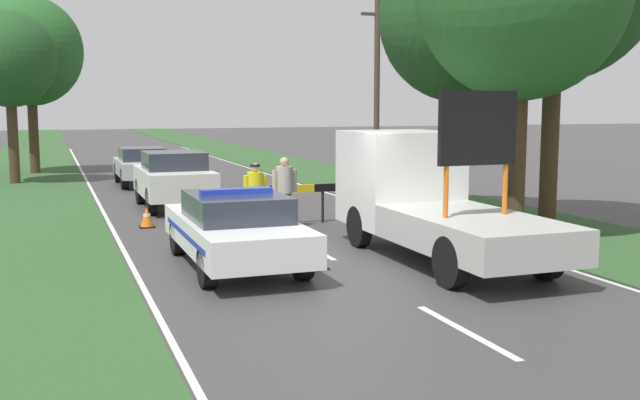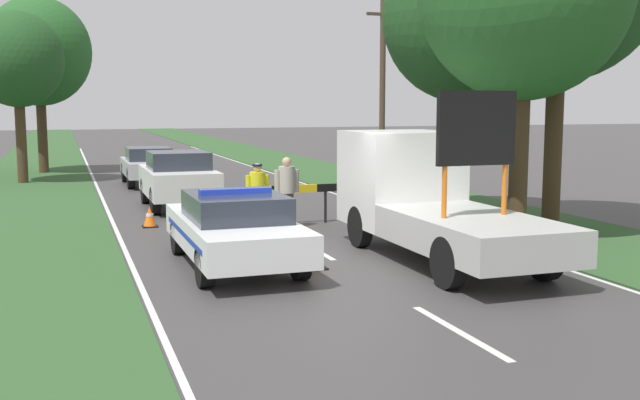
{
  "view_description": "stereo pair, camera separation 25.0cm",
  "coord_description": "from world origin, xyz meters",
  "px_view_note": "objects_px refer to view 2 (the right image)",
  "views": [
    {
      "loc": [
        -5.11,
        -12.7,
        3.0
      ],
      "look_at": [
        -0.06,
        1.2,
        1.1
      ],
      "focal_mm": 42.0,
      "sensor_mm": 36.0,
      "label": 1
    },
    {
      "loc": [
        -4.88,
        -12.78,
        3.0
      ],
      "look_at": [
        -0.06,
        1.2,
        1.1
      ],
      "focal_mm": 42.0,
      "sensor_mm": 36.0,
      "label": 2
    }
  ],
  "objects_px": {
    "queued_car_sedan_silver": "(148,165)",
    "queued_car_van_white": "(178,178)",
    "utility_pole": "(382,90)",
    "road_barrier": "(271,192)",
    "traffic_cone_centre_front": "(416,217)",
    "traffic_cone_near_truck": "(150,217)",
    "roadside_tree_mid_left": "(464,17)",
    "police_car": "(234,228)",
    "work_truck": "(425,196)",
    "roadside_tree_far_left": "(17,60)",
    "pedestrian_civilian": "(287,187)",
    "roadside_tree_mid_right": "(38,52)",
    "traffic_cone_near_police": "(313,251)",
    "police_officer": "(258,190)"
  },
  "relations": [
    {
      "from": "queued_car_sedan_silver",
      "to": "queued_car_van_white",
      "type": "bearing_deg",
      "value": 91.2
    },
    {
      "from": "utility_pole",
      "to": "road_barrier",
      "type": "bearing_deg",
      "value": -132.87
    },
    {
      "from": "traffic_cone_centre_front",
      "to": "traffic_cone_near_truck",
      "type": "relative_size",
      "value": 1.3
    },
    {
      "from": "roadside_tree_mid_left",
      "to": "road_barrier",
      "type": "bearing_deg",
      "value": 177.53
    },
    {
      "from": "police_car",
      "to": "roadside_tree_mid_left",
      "type": "bearing_deg",
      "value": 25.15
    },
    {
      "from": "work_truck",
      "to": "utility_pole",
      "type": "xyz_separation_m",
      "value": [
        3.69,
        10.55,
        2.29
      ]
    },
    {
      "from": "queued_car_sedan_silver",
      "to": "roadside_tree_far_left",
      "type": "distance_m",
      "value": 6.27
    },
    {
      "from": "road_barrier",
      "to": "pedestrian_civilian",
      "type": "bearing_deg",
      "value": -60.25
    },
    {
      "from": "police_car",
      "to": "queued_car_van_white",
      "type": "relative_size",
      "value": 1.2
    },
    {
      "from": "utility_pole",
      "to": "queued_car_sedan_silver",
      "type": "bearing_deg",
      "value": 148.63
    },
    {
      "from": "roadside_tree_mid_right",
      "to": "pedestrian_civilian",
      "type": "bearing_deg",
      "value": -71.31
    },
    {
      "from": "road_barrier",
      "to": "traffic_cone_near_truck",
      "type": "relative_size",
      "value": 6.91
    },
    {
      "from": "queued_car_van_white",
      "to": "roadside_tree_far_left",
      "type": "height_order",
      "value": "roadside_tree_far_left"
    },
    {
      "from": "traffic_cone_near_police",
      "to": "traffic_cone_centre_front",
      "type": "distance_m",
      "value": 4.71
    },
    {
      "from": "roadside_tree_mid_right",
      "to": "utility_pole",
      "type": "relative_size",
      "value": 1.13
    },
    {
      "from": "traffic_cone_centre_front",
      "to": "work_truck",
      "type": "bearing_deg",
      "value": -113.01
    },
    {
      "from": "work_truck",
      "to": "pedestrian_civilian",
      "type": "height_order",
      "value": "work_truck"
    },
    {
      "from": "roadside_tree_far_left",
      "to": "traffic_cone_near_police",
      "type": "bearing_deg",
      "value": -72.07
    },
    {
      "from": "work_truck",
      "to": "utility_pole",
      "type": "bearing_deg",
      "value": -108.69
    },
    {
      "from": "traffic_cone_near_truck",
      "to": "queued_car_van_white",
      "type": "relative_size",
      "value": 0.13
    },
    {
      "from": "queued_car_van_white",
      "to": "traffic_cone_near_truck",
      "type": "bearing_deg",
      "value": 69.91
    },
    {
      "from": "police_car",
      "to": "queued_car_van_white",
      "type": "bearing_deg",
      "value": 83.6
    },
    {
      "from": "roadside_tree_mid_right",
      "to": "traffic_cone_near_police",
      "type": "bearing_deg",
      "value": -77.0
    },
    {
      "from": "utility_pole",
      "to": "traffic_cone_centre_front",
      "type": "bearing_deg",
      "value": -108.1
    },
    {
      "from": "traffic_cone_centre_front",
      "to": "roadside_tree_far_left",
      "type": "bearing_deg",
      "value": 122.47
    },
    {
      "from": "police_car",
      "to": "utility_pole",
      "type": "relative_size",
      "value": 0.72
    },
    {
      "from": "work_truck",
      "to": "road_barrier",
      "type": "relative_size",
      "value": 1.71
    },
    {
      "from": "roadside_tree_far_left",
      "to": "pedestrian_civilian",
      "type": "bearing_deg",
      "value": -63.58
    },
    {
      "from": "police_car",
      "to": "police_officer",
      "type": "bearing_deg",
      "value": 64.62
    },
    {
      "from": "utility_pole",
      "to": "roadside_tree_far_left",
      "type": "bearing_deg",
      "value": 151.04
    },
    {
      "from": "roadside_tree_mid_left",
      "to": "traffic_cone_near_truck",
      "type": "bearing_deg",
      "value": 173.2
    },
    {
      "from": "roadside_tree_far_left",
      "to": "traffic_cone_near_truck",
      "type": "bearing_deg",
      "value": -74.03
    },
    {
      "from": "roadside_tree_far_left",
      "to": "traffic_cone_centre_front",
      "type": "bearing_deg",
      "value": -57.53
    },
    {
      "from": "traffic_cone_centre_front",
      "to": "roadside_tree_far_left",
      "type": "height_order",
      "value": "roadside_tree_far_left"
    },
    {
      "from": "police_car",
      "to": "roadside_tree_far_left",
      "type": "xyz_separation_m",
      "value": [
        -4.42,
        17.02,
        3.9
      ]
    },
    {
      "from": "pedestrian_civilian",
      "to": "police_officer",
      "type": "bearing_deg",
      "value": -175.66
    },
    {
      "from": "police_officer",
      "to": "roadside_tree_far_left",
      "type": "xyz_separation_m",
      "value": [
        -5.84,
        13.2,
        3.67
      ]
    },
    {
      "from": "pedestrian_civilian",
      "to": "traffic_cone_near_truck",
      "type": "relative_size",
      "value": 3.36
    },
    {
      "from": "police_car",
      "to": "roadside_tree_mid_right",
      "type": "bearing_deg",
      "value": 94.95
    },
    {
      "from": "police_car",
      "to": "traffic_cone_near_police",
      "type": "height_order",
      "value": "police_car"
    },
    {
      "from": "traffic_cone_near_truck",
      "to": "utility_pole",
      "type": "bearing_deg",
      "value": 32.03
    },
    {
      "from": "police_car",
      "to": "traffic_cone_near_truck",
      "type": "bearing_deg",
      "value": 96.08
    },
    {
      "from": "roadside_tree_mid_right",
      "to": "traffic_cone_near_truck",
      "type": "bearing_deg",
      "value": -80.33
    },
    {
      "from": "work_truck",
      "to": "traffic_cone_near_truck",
      "type": "xyz_separation_m",
      "value": [
        -4.84,
        5.21,
        -0.92
      ]
    },
    {
      "from": "traffic_cone_centre_front",
      "to": "queued_car_sedan_silver",
      "type": "relative_size",
      "value": 0.16
    },
    {
      "from": "work_truck",
      "to": "traffic_cone_near_truck",
      "type": "relative_size",
      "value": 11.84
    },
    {
      "from": "pedestrian_civilian",
      "to": "traffic_cone_near_truck",
      "type": "height_order",
      "value": "pedestrian_civilian"
    },
    {
      "from": "queued_car_sedan_silver",
      "to": "utility_pole",
      "type": "bearing_deg",
      "value": 148.63
    },
    {
      "from": "police_car",
      "to": "police_officer",
      "type": "relative_size",
      "value": 3.0
    },
    {
      "from": "traffic_cone_near_police",
      "to": "utility_pole",
      "type": "bearing_deg",
      "value": 60.64
    }
  ]
}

